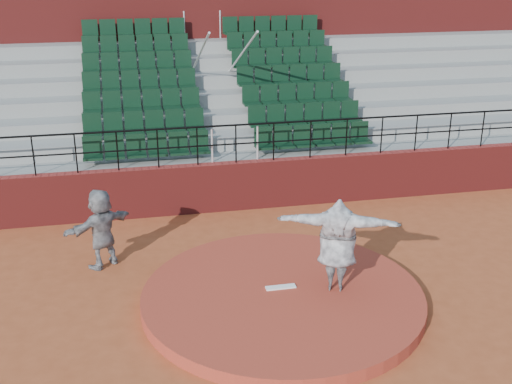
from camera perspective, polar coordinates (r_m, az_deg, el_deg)
The scene contains 9 objects.
ground at distance 12.78m, azimuth 2.36°, elevation -9.80°, with size 90.00×90.00×0.00m, color #A04724.
pitchers_mound at distance 12.72m, azimuth 2.36°, elevation -9.32°, with size 5.50×5.50×0.25m, color #9F3523.
pitching_rubber at distance 12.78m, azimuth 2.21°, elevation -8.45°, with size 0.60×0.15×0.03m, color white.
boundary_wall at distance 16.94m, azimuth -1.75°, elevation 0.57°, with size 24.00×0.30×1.30m, color maroon.
wall_railing at distance 16.51m, azimuth -1.80°, elevation 5.06°, with size 24.04×0.05×1.03m.
seating_deck at distance 20.14m, azimuth -3.65°, elevation 6.20°, with size 24.00×5.97×4.63m.
press_box_facade at distance 23.60m, azimuth -5.23°, elevation 13.52°, with size 24.00×3.00×7.10m, color maroon.
pitcher at distance 12.43m, azimuth 7.24°, elevation -4.66°, with size 2.33×0.63×1.89m, color black.
fielder at distance 14.19m, azimuth -13.58°, elevation -3.15°, with size 1.65×0.52×1.77m, color black.
Camera 1 is at (-2.78, -10.65, 6.50)m, focal length 45.00 mm.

